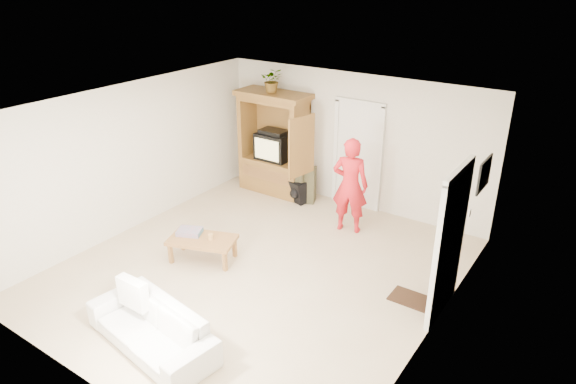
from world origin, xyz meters
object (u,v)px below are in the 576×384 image
(armoire, at_px, (275,150))
(man, at_px, (350,185))
(coffee_table, at_px, (202,241))
(sofa, at_px, (151,328))

(armoire, distance_m, man, 2.22)
(coffee_table, bearing_deg, armoire, 82.92)
(armoire, height_order, man, armoire)
(armoire, height_order, sofa, armoire)
(sofa, bearing_deg, man, 91.05)
(man, height_order, coffee_table, man)
(man, xyz_separation_m, coffee_table, (-1.44, -2.24, -0.52))
(man, bearing_deg, armoire, -32.92)
(armoire, bearing_deg, sofa, -72.07)
(armoire, xyz_separation_m, man, (2.11, -0.69, -0.04))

